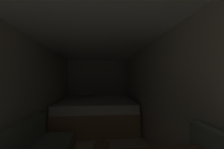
{
  "coord_description": "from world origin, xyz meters",
  "views": [
    {
      "loc": [
        0.07,
        -0.5,
        1.38
      ],
      "look_at": [
        0.37,
        2.48,
        1.49
      ],
      "focal_mm": 21.06,
      "sensor_mm": 36.0,
      "label": 1
    }
  ],
  "objects": [
    {
      "name": "wall_left",
      "position": [
        -1.14,
        1.9,
        1.06
      ],
      "size": [
        0.05,
        5.32,
        2.11
      ],
      "primitive_type": "cube",
      "color": "beige",
      "rests_on": "ground"
    },
    {
      "name": "ceiling_slab",
      "position": [
        0.0,
        1.9,
        2.14
      ],
      "size": [
        2.34,
        5.32,
        0.05
      ],
      "primitive_type": "cube",
      "color": "white",
      "rests_on": "wall_left"
    },
    {
      "name": "bed",
      "position": [
        -0.0,
        3.53,
        0.39
      ],
      "size": [
        2.12,
        1.98,
        0.94
      ],
      "color": "tan",
      "rests_on": "ground"
    },
    {
      "name": "wall_back",
      "position": [
        0.0,
        4.58,
        1.06
      ],
      "size": [
        2.34,
        0.05,
        2.11
      ],
      "primitive_type": "cube",
      "color": "beige",
      "rests_on": "ground"
    },
    {
      "name": "wall_right",
      "position": [
        1.14,
        1.9,
        1.06
      ],
      "size": [
        0.05,
        5.32,
        2.11
      ],
      "primitive_type": "cube",
      "color": "beige",
      "rests_on": "ground"
    }
  ]
}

